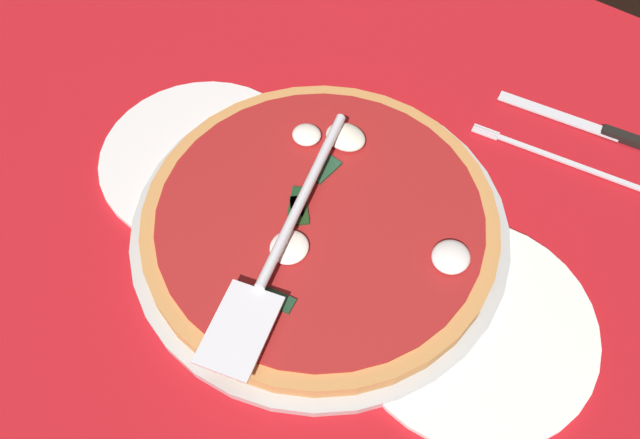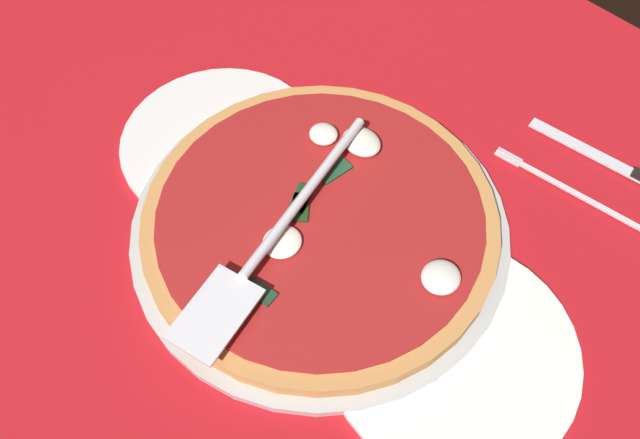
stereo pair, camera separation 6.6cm
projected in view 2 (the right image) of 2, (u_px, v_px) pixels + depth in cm
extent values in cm
cube|color=#B1141B|center=(272.00, 252.00, 66.85)|extent=(111.25, 111.25, 0.80)
cube|color=silver|center=(61.00, 19.00, 85.53)|extent=(6.95, 6.95, 0.10)
cube|color=silver|center=(42.00, 73.00, 80.16)|extent=(6.95, 6.95, 0.10)
cube|color=silver|center=(136.00, 20.00, 85.45)|extent=(6.95, 6.95, 0.10)
cube|color=silver|center=(21.00, 135.00, 74.78)|extent=(6.95, 6.95, 0.10)
cube|color=silver|center=(122.00, 74.00, 80.07)|extent=(6.95, 6.95, 0.10)
cube|color=silver|center=(211.00, 21.00, 85.37)|extent=(6.95, 6.95, 0.10)
cube|color=silver|center=(107.00, 136.00, 74.70)|extent=(6.95, 6.95, 0.10)
cube|color=silver|center=(202.00, 75.00, 79.99)|extent=(6.95, 6.95, 0.10)
cube|color=silver|center=(287.00, 22.00, 85.28)|extent=(6.95, 6.95, 0.10)
cube|color=silver|center=(89.00, 207.00, 69.33)|extent=(6.95, 6.95, 0.10)
cube|color=silver|center=(193.00, 137.00, 74.62)|extent=(6.95, 6.95, 0.10)
cube|color=silver|center=(283.00, 76.00, 79.91)|extent=(6.95, 6.95, 0.10)
cube|color=silver|center=(362.00, 23.00, 85.20)|extent=(6.95, 6.95, 0.10)
cube|color=silver|center=(68.00, 291.00, 63.95)|extent=(6.95, 6.95, 0.10)
cube|color=silver|center=(181.00, 209.00, 69.24)|extent=(6.95, 6.95, 0.10)
cube|color=silver|center=(279.00, 138.00, 74.53)|extent=(6.95, 6.95, 0.10)
cube|color=silver|center=(364.00, 77.00, 79.83)|extent=(6.95, 6.95, 0.10)
cube|color=silver|center=(438.00, 23.00, 85.12)|extent=(6.95, 6.95, 0.10)
cube|color=silver|center=(43.00, 390.00, 58.58)|extent=(6.95, 6.95, 0.10)
cube|color=silver|center=(168.00, 292.00, 63.87)|extent=(6.95, 6.95, 0.10)
cube|color=silver|center=(274.00, 210.00, 69.16)|extent=(6.95, 6.95, 0.10)
cube|color=silver|center=(366.00, 139.00, 74.45)|extent=(6.95, 6.95, 0.10)
cube|color=silver|center=(445.00, 78.00, 79.74)|extent=(6.95, 6.95, 0.10)
cube|color=silver|center=(514.00, 24.00, 85.03)|extent=(6.95, 6.95, 0.10)
cube|color=silver|center=(152.00, 391.00, 58.49)|extent=(6.95, 6.95, 0.10)
cube|color=silver|center=(269.00, 294.00, 63.79)|extent=(6.95, 6.95, 0.10)
cube|color=silver|center=(368.00, 211.00, 69.08)|extent=(6.95, 6.95, 0.10)
cube|color=silver|center=(452.00, 140.00, 74.37)|extent=(6.95, 6.95, 0.10)
cube|color=silver|center=(526.00, 79.00, 79.66)|extent=(6.95, 6.95, 0.10)
cube|color=silver|center=(590.00, 25.00, 84.95)|extent=(6.95, 6.95, 0.10)
cube|color=silver|center=(263.00, 393.00, 58.41)|extent=(6.95, 6.95, 0.10)
cube|color=silver|center=(370.00, 295.00, 63.70)|extent=(6.95, 6.95, 0.10)
cube|color=silver|center=(461.00, 212.00, 68.99)|extent=(6.95, 6.95, 0.10)
cube|color=silver|center=(539.00, 141.00, 74.29)|extent=(6.95, 6.95, 0.10)
cube|color=silver|center=(607.00, 80.00, 79.58)|extent=(6.95, 6.95, 0.10)
cube|color=silver|center=(373.00, 395.00, 58.33)|extent=(6.95, 6.95, 0.10)
cube|color=silver|center=(472.00, 296.00, 63.62)|extent=(6.95, 6.95, 0.10)
cube|color=silver|center=(555.00, 213.00, 68.91)|extent=(6.95, 6.95, 0.10)
cube|color=silver|center=(626.00, 142.00, 74.20)|extent=(6.95, 6.95, 0.10)
cube|color=silver|center=(484.00, 396.00, 58.25)|extent=(6.95, 6.95, 0.10)
cube|color=silver|center=(573.00, 298.00, 63.54)|extent=(6.95, 6.95, 0.10)
cube|color=silver|center=(595.00, 398.00, 58.16)|extent=(6.95, 6.95, 0.10)
cylinder|color=#B1B7B8|center=(320.00, 228.00, 67.04)|extent=(38.28, 38.28, 1.34)
cylinder|color=silver|center=(221.00, 142.00, 73.49)|extent=(22.31, 22.31, 1.00)
cylinder|color=white|center=(452.00, 350.00, 60.04)|extent=(23.29, 23.29, 1.00)
cylinder|color=#C78647|center=(320.00, 220.00, 65.78)|extent=(35.66, 35.66, 1.67)
cylinder|color=maroon|center=(320.00, 215.00, 64.95)|extent=(32.64, 32.64, 0.30)
ellipsoid|color=white|center=(441.00, 277.00, 60.29)|extent=(3.60, 3.80, 1.23)
ellipsoid|color=silver|center=(361.00, 142.00, 69.03)|extent=(4.42, 3.62, 1.33)
ellipsoid|color=white|center=(283.00, 241.00, 62.63)|extent=(3.67, 3.88, 0.84)
ellipsoid|color=white|center=(323.00, 134.00, 69.73)|extent=(3.10, 2.98, 1.14)
cube|color=#20492E|center=(334.00, 171.00, 67.58)|extent=(2.05, 3.70, 0.30)
cube|color=#1A3D25|center=(260.00, 292.00, 59.99)|extent=(3.27, 2.02, 0.30)
cube|color=#153B1B|center=(301.00, 198.00, 65.68)|extent=(3.04, 3.84, 0.30)
cube|color=#1B3C18|center=(300.00, 207.00, 65.14)|extent=(3.50, 3.63, 0.30)
cube|color=silver|center=(215.00, 314.00, 57.34)|extent=(7.07, 9.38, 0.30)
cylinder|color=silver|center=(305.00, 192.00, 64.03)|extent=(6.42, 21.08, 1.00)
cube|color=white|center=(601.00, 185.00, 70.51)|extent=(20.71, 16.17, 0.60)
cube|color=silver|center=(590.00, 201.00, 68.83)|extent=(16.14, 2.90, 0.25)
cube|color=silver|center=(510.00, 155.00, 72.24)|extent=(3.00, 0.64, 0.25)
cube|color=silver|center=(509.00, 157.00, 72.05)|extent=(3.00, 0.64, 0.25)
cube|color=silver|center=(507.00, 160.00, 71.86)|extent=(3.00, 0.64, 0.25)
cube|color=silver|center=(588.00, 151.00, 72.49)|extent=(14.11, 3.38, 0.25)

